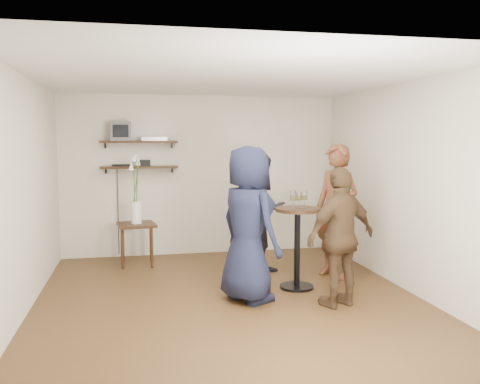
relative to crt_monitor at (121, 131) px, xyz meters
name	(u,v)px	position (x,y,z in m)	size (l,w,h in m)	color
room	(229,190)	(1.27, -2.38, -0.72)	(4.58, 5.08, 2.68)	#3F2714
shelf_upper	(139,142)	(0.27, 0.00, -0.17)	(1.20, 0.25, 0.04)	black
shelf_lower	(139,167)	(0.27, 0.00, -0.57)	(1.20, 0.25, 0.04)	black
crt_monitor	(121,131)	(0.00, 0.00, 0.00)	(0.32, 0.30, 0.30)	#59595B
dvd_deck	(154,139)	(0.51, 0.00, -0.12)	(0.40, 0.24, 0.06)	silver
radio	(143,163)	(0.33, 0.00, -0.50)	(0.22, 0.10, 0.10)	black
power_strip	(122,165)	(0.00, 0.05, -0.54)	(0.30, 0.05, 0.03)	black
side_table	(137,230)	(0.21, -0.50, -1.49)	(0.61, 0.61, 0.64)	black
vase_lilies	(136,201)	(0.21, -0.50, -1.04)	(0.20, 0.21, 1.07)	white
drinks_table	(297,237)	(2.20, -2.12, -1.35)	(0.57, 0.57, 1.03)	black
wine_glass_fl	(293,196)	(2.13, -2.15, -0.83)	(0.07, 0.07, 0.22)	silver
wine_glass_fr	(304,196)	(2.28, -2.15, -0.84)	(0.07, 0.07, 0.22)	silver
wine_glass_bl	(295,197)	(2.19, -2.04, -0.86)	(0.06, 0.06, 0.18)	silver
wine_glass_br	(299,197)	(2.22, -2.11, -0.85)	(0.07, 0.07, 0.20)	silver
person_plaid	(336,211)	(2.89, -1.70, -1.10)	(0.67, 0.44, 1.83)	#B3142E
person_dark	(262,214)	(1.93, -1.36, -1.16)	(0.83, 0.65, 1.71)	black
person_navy	(248,224)	(1.48, -2.48, -1.11)	(0.89, 0.58, 1.82)	#161A32
person_brown	(341,237)	(2.47, -2.88, -1.22)	(0.93, 0.39, 1.59)	#46311E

